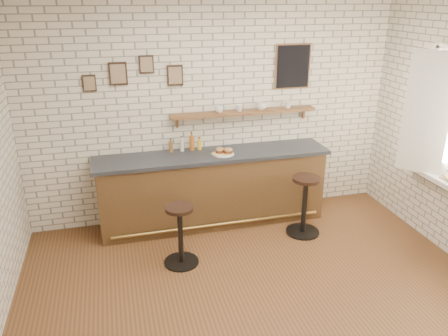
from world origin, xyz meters
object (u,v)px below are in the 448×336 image
(bar_stool_left, at_px, (180,233))
(shelf_cup_b, at_px, (239,108))
(shelf_cup_c, at_px, (261,106))
(book_upper, at_px, (446,178))
(bar_stool_right, at_px, (305,204))
(bitters_bottle_white, at_px, (182,145))
(shelf_cup_a, at_px, (219,109))
(bitters_bottle_amber, at_px, (192,143))
(bar_counter, at_px, (213,188))
(bitters_bottle_brown, at_px, (171,147))
(sandwich_plate, at_px, (223,154))
(shelf_cup_d, at_px, (288,105))
(ciabatta_sandwich, at_px, (224,151))
(book_lower, at_px, (447,180))
(condiment_bottle_yellow, at_px, (199,144))

(bar_stool_left, height_order, shelf_cup_b, shelf_cup_b)
(shelf_cup_c, bearing_deg, book_upper, -110.78)
(bar_stool_right, xyz_separation_m, shelf_cup_b, (-0.66, 0.80, 1.12))
(bitters_bottle_white, height_order, shelf_cup_a, shelf_cup_a)
(bitters_bottle_amber, height_order, bar_stool_left, bitters_bottle_amber)
(bitters_bottle_amber, xyz_separation_m, book_upper, (2.70, -1.59, -0.15))
(bar_counter, height_order, bitters_bottle_brown, bitters_bottle_brown)
(book_upper, bearing_deg, sandwich_plate, 172.87)
(bitters_bottle_brown, bearing_deg, bar_counter, -20.40)
(sandwich_plate, xyz_separation_m, shelf_cup_d, (0.99, 0.27, 0.53))
(bar_stool_right, distance_m, book_upper, 1.68)
(ciabatta_sandwich, bearing_deg, shelf_cup_d, 15.52)
(sandwich_plate, xyz_separation_m, shelf_cup_c, (0.60, 0.27, 0.53))
(sandwich_plate, xyz_separation_m, book_upper, (2.34, -1.32, -0.06))
(bitters_bottle_brown, xyz_separation_m, bar_stool_right, (1.60, -0.79, -0.66))
(shelf_cup_c, bearing_deg, bar_stool_left, 151.09)
(bar_counter, distance_m, shelf_cup_b, 1.14)
(bar_stool_left, xyz_separation_m, shelf_cup_c, (1.33, 1.09, 1.15))
(bitters_bottle_white, bearing_deg, ciabatta_sandwich, -27.54)
(sandwich_plate, xyz_separation_m, book_lower, (2.34, -1.34, -0.08))
(shelf_cup_b, relative_size, shelf_cup_d, 0.95)
(shelf_cup_d, height_order, book_lower, shelf_cup_d)
(bitters_bottle_brown, xyz_separation_m, shelf_cup_a, (0.66, 0.01, 0.46))
(shelf_cup_b, xyz_separation_m, book_lower, (2.05, -1.61, -0.61))
(shelf_cup_d, bearing_deg, shelf_cup_b, 166.55)
(condiment_bottle_yellow, distance_m, book_lower, 3.06)
(ciabatta_sandwich, bearing_deg, sandwich_plate, 180.00)
(bar_counter, height_order, shelf_cup_a, shelf_cup_a)
(ciabatta_sandwich, bearing_deg, bar_stool_left, -131.92)
(bitters_bottle_brown, relative_size, shelf_cup_c, 1.48)
(sandwich_plate, bearing_deg, shelf_cup_d, 15.36)
(bar_stool_left, bearing_deg, condiment_bottle_yellow, 66.82)
(shelf_cup_d, bearing_deg, sandwich_plate, -178.09)
(bitters_bottle_white, bearing_deg, bar_stool_right, -28.55)
(shelf_cup_c, bearing_deg, shelf_cup_a, 111.76)
(book_upper, bearing_deg, condiment_bottle_yellow, 170.94)
(bar_stool_left, bearing_deg, sandwich_plate, 48.49)
(bar_counter, relative_size, bar_stool_right, 3.91)
(bar_stool_left, xyz_separation_m, book_lower, (3.06, -0.52, 0.54))
(bar_counter, relative_size, shelf_cup_a, 27.15)
(bitters_bottle_brown, distance_m, condiment_bottle_yellow, 0.39)
(condiment_bottle_yellow, xyz_separation_m, bar_stool_right, (1.22, -0.79, -0.66))
(bitters_bottle_amber, height_order, shelf_cup_d, shelf_cup_d)
(bitters_bottle_white, height_order, shelf_cup_c, shelf_cup_c)
(condiment_bottle_yellow, height_order, shelf_cup_d, shelf_cup_d)
(book_lower, bearing_deg, ciabatta_sandwich, 134.93)
(ciabatta_sandwich, height_order, bitters_bottle_white, bitters_bottle_white)
(bar_counter, relative_size, bitters_bottle_amber, 12.17)
(shelf_cup_a, height_order, book_upper, shelf_cup_a)
(ciabatta_sandwich, relative_size, shelf_cup_c, 1.92)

